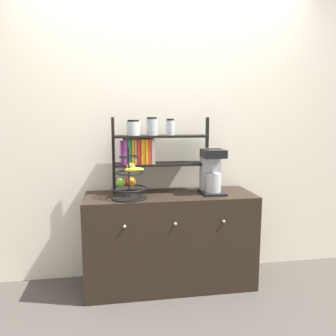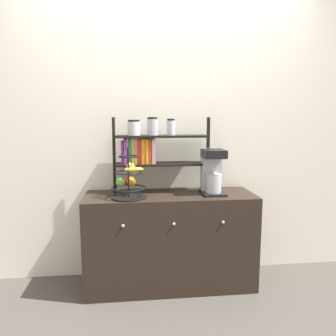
{
  "view_description": "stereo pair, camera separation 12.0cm",
  "coord_description": "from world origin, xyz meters",
  "views": [
    {
      "loc": [
        -0.43,
        -2.34,
        1.4
      ],
      "look_at": [
        -0.02,
        0.24,
        1.0
      ],
      "focal_mm": 35.0,
      "sensor_mm": 36.0,
      "label": 1
    },
    {
      "loc": [
        -0.31,
        -2.36,
        1.4
      ],
      "look_at": [
        -0.02,
        0.24,
        1.0
      ],
      "focal_mm": 35.0,
      "sensor_mm": 36.0,
      "label": 2
    }
  ],
  "objects": [
    {
      "name": "coffee_maker",
      "position": [
        0.35,
        0.25,
        0.97
      ],
      "size": [
        0.19,
        0.25,
        0.37
      ],
      "color": "black",
      "rests_on": "sideboard"
    },
    {
      "name": "shelf_hutch",
      "position": [
        -0.16,
        0.35,
        1.17
      ],
      "size": [
        0.81,
        0.2,
        0.63
      ],
      "color": "black",
      "rests_on": "sideboard"
    },
    {
      "name": "wall_back",
      "position": [
        0.0,
        0.52,
        1.3
      ],
      "size": [
        7.0,
        0.05,
        2.6
      ],
      "primitive_type": "cube",
      "color": "silver",
      "rests_on": "ground_plane"
    },
    {
      "name": "ground_plane",
      "position": [
        0.0,
        0.0,
        0.0
      ],
      "size": [
        12.0,
        12.0,
        0.0
      ],
      "primitive_type": "plane",
      "color": "#47423D"
    },
    {
      "name": "sideboard",
      "position": [
        0.0,
        0.24,
        0.39
      ],
      "size": [
        1.38,
        0.49,
        0.78
      ],
      "color": "black",
      "rests_on": "ground_plane"
    },
    {
      "name": "fruit_stand",
      "position": [
        -0.33,
        0.17,
        0.91
      ],
      "size": [
        0.28,
        0.28,
        0.4
      ],
      "color": "black",
      "rests_on": "sideboard"
    }
  ]
}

